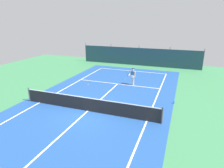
{
  "coord_description": "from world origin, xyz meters",
  "views": [
    {
      "loc": [
        5.88,
        -10.99,
        6.03
      ],
      "look_at": [
        0.44,
        3.64,
        0.9
      ],
      "focal_mm": 31.51,
      "sensor_mm": 36.0,
      "label": 1
    }
  ],
  "objects_px": {
    "tennis_ball_midcourt": "(125,79)",
    "tennis_ball_by_sideline": "(88,85)",
    "tennis_player": "(133,75)",
    "water_bottle": "(174,102)",
    "tennis_ball_near_player": "(134,76)",
    "tennis_net": "(88,104)"
  },
  "relations": [
    {
      "from": "tennis_player",
      "to": "water_bottle",
      "type": "height_order",
      "value": "tennis_player"
    },
    {
      "from": "tennis_player",
      "to": "tennis_ball_near_player",
      "type": "distance_m",
      "value": 3.12
    },
    {
      "from": "water_bottle",
      "to": "tennis_ball_near_player",
      "type": "bearing_deg",
      "value": 127.12
    },
    {
      "from": "tennis_net",
      "to": "water_bottle",
      "type": "height_order",
      "value": "tennis_net"
    },
    {
      "from": "tennis_player",
      "to": "tennis_ball_midcourt",
      "type": "bearing_deg",
      "value": -27.31
    },
    {
      "from": "tennis_ball_midcourt",
      "to": "tennis_ball_near_player",
      "type": "bearing_deg",
      "value": 61.3
    },
    {
      "from": "tennis_net",
      "to": "tennis_ball_near_player",
      "type": "xyz_separation_m",
      "value": [
        0.88,
        9.54,
        -0.48
      ]
    },
    {
      "from": "tennis_net",
      "to": "tennis_ball_near_player",
      "type": "height_order",
      "value": "tennis_net"
    },
    {
      "from": "tennis_net",
      "to": "tennis_ball_by_sideline",
      "type": "height_order",
      "value": "tennis_net"
    },
    {
      "from": "tennis_player",
      "to": "water_bottle",
      "type": "xyz_separation_m",
      "value": [
        4.08,
        -3.21,
        -0.84
      ]
    },
    {
      "from": "tennis_ball_by_sideline",
      "to": "tennis_net",
      "type": "bearing_deg",
      "value": -63.2
    },
    {
      "from": "tennis_ball_by_sideline",
      "to": "tennis_ball_midcourt",
      "type": "bearing_deg",
      "value": 48.77
    },
    {
      "from": "tennis_net",
      "to": "tennis_ball_midcourt",
      "type": "bearing_deg",
      "value": 88.79
    },
    {
      "from": "tennis_ball_near_player",
      "to": "tennis_ball_midcourt",
      "type": "distance_m",
      "value": 1.46
    },
    {
      "from": "tennis_net",
      "to": "tennis_ball_near_player",
      "type": "bearing_deg",
      "value": 84.75
    },
    {
      "from": "tennis_ball_near_player",
      "to": "tennis_player",
      "type": "bearing_deg",
      "value": -79.09
    },
    {
      "from": "tennis_ball_by_sideline",
      "to": "water_bottle",
      "type": "xyz_separation_m",
      "value": [
        8.11,
        -1.71,
        0.09
      ]
    },
    {
      "from": "tennis_ball_midcourt",
      "to": "tennis_ball_by_sideline",
      "type": "relative_size",
      "value": 1.0
    },
    {
      "from": "tennis_player",
      "to": "water_bottle",
      "type": "bearing_deg",
      "value": 166.95
    },
    {
      "from": "tennis_ball_near_player",
      "to": "tennis_ball_by_sideline",
      "type": "distance_m",
      "value": 5.62
    },
    {
      "from": "tennis_player",
      "to": "tennis_ball_by_sideline",
      "type": "height_order",
      "value": "tennis_player"
    },
    {
      "from": "tennis_ball_near_player",
      "to": "tennis_ball_by_sideline",
      "type": "bearing_deg",
      "value": -127.99
    }
  ]
}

